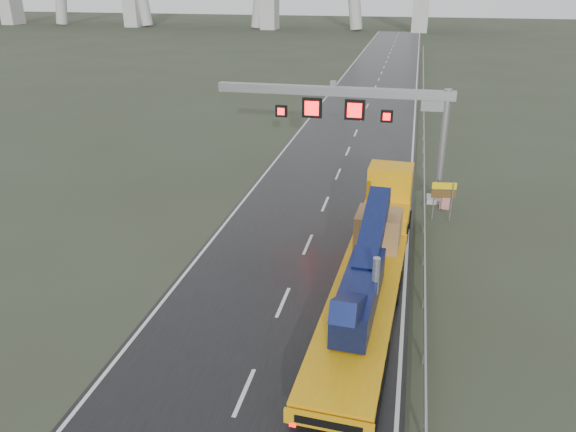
% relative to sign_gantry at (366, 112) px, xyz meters
% --- Properties ---
extents(ground, '(400.00, 400.00, 0.00)m').
position_rel_sign_gantry_xyz_m(ground, '(-2.10, -17.99, -5.61)').
color(ground, '#303626').
rests_on(ground, ground).
extents(road, '(11.00, 200.00, 0.02)m').
position_rel_sign_gantry_xyz_m(road, '(-2.10, 22.01, -5.60)').
color(road, black).
rests_on(road, ground).
extents(guardrail, '(0.20, 140.00, 1.40)m').
position_rel_sign_gantry_xyz_m(guardrail, '(4.00, 12.01, -4.91)').
color(guardrail, gray).
rests_on(guardrail, ground).
extents(sign_gantry, '(14.90, 1.20, 7.42)m').
position_rel_sign_gantry_xyz_m(sign_gantry, '(0.00, 0.00, 0.00)').
color(sign_gantry, '#ABAAA6').
rests_on(sign_gantry, ground).
extents(heavy_haul_truck, '(3.57, 18.58, 4.34)m').
position_rel_sign_gantry_xyz_m(heavy_haul_truck, '(1.61, -10.90, -3.93)').
color(heavy_haul_truck, gold).
rests_on(heavy_haul_truck, ground).
extents(exit_sign_pair, '(1.40, 0.24, 2.41)m').
position_rel_sign_gantry_xyz_m(exit_sign_pair, '(5.00, -2.99, -3.92)').
color(exit_sign_pair, gray).
rests_on(exit_sign_pair, ground).
extents(striped_barrier, '(0.63, 0.38, 1.02)m').
position_rel_sign_gantry_xyz_m(striped_barrier, '(5.27, -1.08, -5.10)').
color(striped_barrier, red).
rests_on(striped_barrier, ground).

